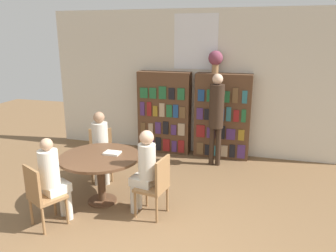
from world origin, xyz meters
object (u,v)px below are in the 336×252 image
at_px(chair_far_side, 156,184).
at_px(seated_reader_back, 53,176).
at_px(bookshelf_left, 164,113).
at_px(reading_table, 100,164).
at_px(seated_reader_right, 144,167).
at_px(chair_near_camera, 41,194).
at_px(seated_reader_left, 100,143).
at_px(librarian_standing, 216,111).
at_px(chair_left_side, 101,151).
at_px(bookshelf_right, 222,116).
at_px(flower_vase, 216,59).

bearing_deg(chair_far_side, seated_reader_back, 121.57).
relative_size(bookshelf_left, reading_table, 1.45).
height_order(reading_table, seated_reader_right, seated_reader_right).
xyz_separation_m(chair_near_camera, chair_far_side, (1.36, 0.68, 0.00)).
bearing_deg(seated_reader_right, seated_reader_back, 126.00).
distance_m(chair_near_camera, seated_reader_back, 0.27).
relative_size(seated_reader_left, librarian_standing, 0.69).
distance_m(seated_reader_back, librarian_standing, 3.22).
bearing_deg(chair_left_side, reading_table, 90.00).
height_order(bookshelf_right, chair_near_camera, bookshelf_right).
bearing_deg(seated_reader_back, seated_reader_right, 54.00).
bearing_deg(librarian_standing, chair_left_side, -149.26).
height_order(flower_vase, chair_near_camera, flower_vase).
bearing_deg(seated_reader_left, seated_reader_back, 63.08).
bearing_deg(seated_reader_left, bookshelf_left, -135.95).
height_order(bookshelf_right, chair_left_side, bookshelf_right).
relative_size(chair_near_camera, librarian_standing, 0.49).
xyz_separation_m(chair_left_side, seated_reader_right, (1.17, -0.96, 0.22)).
bearing_deg(chair_left_side, flower_vase, -163.88).
relative_size(bookshelf_right, chair_near_camera, 1.98).
height_order(bookshelf_left, chair_near_camera, bookshelf_left).
height_order(bookshelf_left, librarian_standing, librarian_standing).
relative_size(flower_vase, seated_reader_back, 0.36).
distance_m(chair_left_side, librarian_standing, 2.27).
distance_m(chair_left_side, seated_reader_back, 1.53).
distance_m(flower_vase, chair_near_camera, 4.05).
relative_size(bookshelf_right, chair_far_side, 1.98).
bearing_deg(bookshelf_left, seated_reader_back, -101.41).
bearing_deg(chair_far_side, chair_near_camera, 126.00).
distance_m(seated_reader_right, seated_reader_back, 1.23).
height_order(chair_left_side, chair_far_side, same).
xyz_separation_m(flower_vase, chair_near_camera, (-1.77, -3.30, -1.53)).
distance_m(flower_vase, seated_reader_left, 2.78).
bearing_deg(chair_far_side, flower_vase, 0.48).
xyz_separation_m(bookshelf_left, seated_reader_back, (-0.63, -3.14, -0.19)).
bearing_deg(chair_left_side, chair_far_side, 117.00).
relative_size(bookshelf_left, flower_vase, 3.94).
xyz_separation_m(bookshelf_left, bookshelf_right, (1.24, 0.00, 0.00)).
relative_size(bookshelf_right, seated_reader_right, 1.40).
height_order(seated_reader_left, seated_reader_right, seated_reader_right).
distance_m(bookshelf_right, flower_vase, 1.17).
relative_size(reading_table, librarian_standing, 0.67).
distance_m(reading_table, chair_near_camera, 0.95).
bearing_deg(chair_near_camera, chair_left_side, 117.00).
distance_m(bookshelf_right, chair_left_side, 2.56).
relative_size(reading_table, chair_far_side, 1.37).
relative_size(bookshelf_left, chair_far_side, 1.98).
bearing_deg(chair_left_side, chair_near_camera, 63.00).
distance_m(chair_near_camera, chair_far_side, 1.52).
bearing_deg(chair_far_side, librarian_standing, -4.78).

